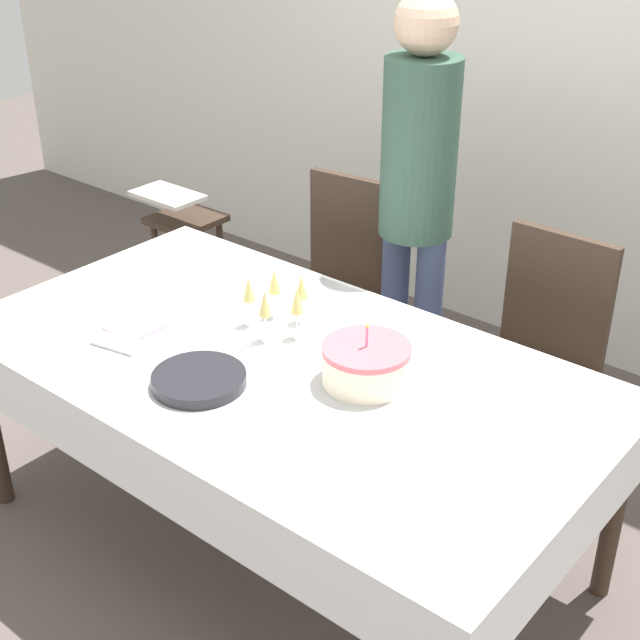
{
  "coord_description": "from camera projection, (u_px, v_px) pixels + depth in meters",
  "views": [
    {
      "loc": [
        1.59,
        -1.73,
        2.15
      ],
      "look_at": [
        0.08,
        0.11,
        0.86
      ],
      "focal_mm": 50.0,
      "sensor_mm": 36.0,
      "label": 1
    }
  ],
  "objects": [
    {
      "name": "plate_stack_main",
      "position": [
        199.0,
        380.0,
        2.6
      ],
      "size": [
        0.28,
        0.28,
        0.03
      ],
      "color": "black",
      "rests_on": "dining_table"
    },
    {
      "name": "dining_chair_far_left",
      "position": [
        338.0,
        284.0,
        3.69
      ],
      "size": [
        0.46,
        0.46,
        0.96
      ],
      "color": "#38281E",
      "rests_on": "ground_plane"
    },
    {
      "name": "napkin_pile",
      "position": [
        135.0,
        327.0,
        2.91
      ],
      "size": [
        0.15,
        0.15,
        0.01
      ],
      "color": "pink",
      "rests_on": "dining_table"
    },
    {
      "name": "champagne_tray",
      "position": [
        278.0,
        307.0,
        2.87
      ],
      "size": [
        0.29,
        0.29,
        0.18
      ],
      "color": "silver",
      "rests_on": "dining_table"
    },
    {
      "name": "fork_pile",
      "position": [
        117.0,
        343.0,
        2.81
      ],
      "size": [
        0.18,
        0.09,
        0.02
      ],
      "color": "silver",
      "rests_on": "dining_table"
    },
    {
      "name": "high_chair",
      "position": [
        184.0,
        234.0,
        4.27
      ],
      "size": [
        0.33,
        0.35,
        0.71
      ],
      "color": "#38281E",
      "rests_on": "ground_plane"
    },
    {
      "name": "wall_back",
      "position": [
        574.0,
        56.0,
        3.72
      ],
      "size": [
        8.0,
        0.05,
        2.7
      ],
      "color": "silver",
      "rests_on": "ground_plane"
    },
    {
      "name": "person_standing",
      "position": [
        418.0,
        180.0,
        3.29
      ],
      "size": [
        0.28,
        0.28,
        1.71
      ],
      "color": "#3F4C72",
      "rests_on": "ground_plane"
    },
    {
      "name": "dining_chair_far_right",
      "position": [
        537.0,
        355.0,
        3.18
      ],
      "size": [
        0.42,
        0.42,
        0.96
      ],
      "color": "#38281E",
      "rests_on": "ground_plane"
    },
    {
      "name": "cake_knife",
      "position": [
        316.0,
        420.0,
        2.45
      ],
      "size": [
        0.3,
        0.03,
        0.0
      ],
      "color": "silver",
      "rests_on": "dining_table"
    },
    {
      "name": "dining_table",
      "position": [
        279.0,
        387.0,
        2.79
      ],
      "size": [
        2.03,
        1.11,
        0.74
      ],
      "color": "white",
      "rests_on": "ground_plane"
    },
    {
      "name": "ground_plane",
      "position": [
        283.0,
        542.0,
        3.09
      ],
      "size": [
        12.0,
        12.0,
        0.0
      ],
      "primitive_type": "plane",
      "color": "#564C47"
    },
    {
      "name": "birthday_cake",
      "position": [
        366.0,
        364.0,
        2.6
      ],
      "size": [
        0.26,
        0.26,
        0.19
      ],
      "color": "beige",
      "rests_on": "dining_table"
    }
  ]
}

